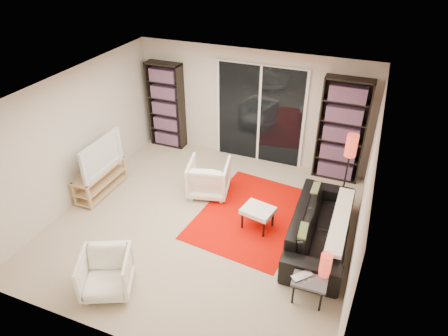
{
  "coord_description": "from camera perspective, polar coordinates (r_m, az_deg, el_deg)",
  "views": [
    {
      "loc": [
        2.32,
        -4.96,
        4.51
      ],
      "look_at": [
        0.25,
        0.3,
        1.0
      ],
      "focal_mm": 32.0,
      "sensor_mm": 36.0,
      "label": 1
    }
  ],
  "objects": [
    {
      "name": "armchair_back",
      "position": [
        7.6,
        -2.16,
        -1.36
      ],
      "size": [
        0.89,
        0.91,
        0.7
      ],
      "primitive_type": "imported",
      "rotation": [
        0.0,
        0.0,
        3.36
      ],
      "color": "white",
      "rests_on": "floor"
    },
    {
      "name": "bookshelf_left",
      "position": [
        9.16,
        -8.26,
        8.81
      ],
      "size": [
        0.8,
        0.3,
        1.95
      ],
      "color": "black",
      "rests_on": "ground"
    },
    {
      "name": "rug",
      "position": [
        7.25,
        4.1,
        -6.65
      ],
      "size": [
        2.0,
        2.55,
        0.01
      ],
      "primitive_type": "cube",
      "rotation": [
        0.0,
        0.0,
        -0.11
      ],
      "color": "#DA0A00",
      "rests_on": "floor"
    },
    {
      "name": "wall_left",
      "position": [
        7.67,
        -20.42,
        4.15
      ],
      "size": [
        0.02,
        5.0,
        2.4
      ],
      "primitive_type": "cube",
      "color": "beige",
      "rests_on": "ground"
    },
    {
      "name": "wall_back",
      "position": [
        8.48,
        3.93,
        8.81
      ],
      "size": [
        5.0,
        0.02,
        2.4
      ],
      "primitive_type": "cube",
      "color": "beige",
      "rests_on": "ground"
    },
    {
      "name": "laptop",
      "position": [
        5.68,
        11.36,
        -15.15
      ],
      "size": [
        0.34,
        0.35,
        0.02
      ],
      "primitive_type": "imported",
      "rotation": [
        0.0,
        0.0,
        0.82
      ],
      "color": "silver",
      "rests_on": "side_table"
    },
    {
      "name": "ottoman",
      "position": [
        6.79,
        4.87,
        -6.19
      ],
      "size": [
        0.59,
        0.51,
        0.4
      ],
      "color": "white",
      "rests_on": "floor"
    },
    {
      "name": "side_table",
      "position": [
        5.77,
        12.24,
        -15.18
      ],
      "size": [
        0.48,
        0.48,
        0.4
      ],
      "color": "#4B4B51",
      "rests_on": "floor"
    },
    {
      "name": "tv_stand",
      "position": [
        8.04,
        -17.2,
        -1.63
      ],
      "size": [
        0.39,
        1.22,
        0.5
      ],
      "color": "tan",
      "rests_on": "floor"
    },
    {
      "name": "floor",
      "position": [
        7.09,
        -2.79,
        -7.68
      ],
      "size": [
        5.0,
        5.0,
        0.0
      ],
      "primitive_type": "plane",
      "color": "#B8AA8B",
      "rests_on": "ground"
    },
    {
      "name": "ceiling",
      "position": [
        5.87,
        -3.41,
        10.71
      ],
      "size": [
        5.0,
        5.0,
        0.02
      ],
      "primitive_type": "cube",
      "color": "white",
      "rests_on": "wall_back"
    },
    {
      "name": "table_lamp",
      "position": [
        5.68,
        14.3,
        -13.27
      ],
      "size": [
        0.16,
        0.16,
        0.36
      ],
      "primitive_type": "cylinder",
      "color": "#EC3F2A",
      "rests_on": "side_table"
    },
    {
      "name": "bookshelf_right",
      "position": [
        8.08,
        16.47,
        5.12
      ],
      "size": [
        0.9,
        0.3,
        2.1
      ],
      "color": "black",
      "rests_on": "ground"
    },
    {
      "name": "armchair_front",
      "position": [
        6.0,
        -16.48,
        -14.21
      ],
      "size": [
        0.9,
        0.91,
        0.63
      ],
      "primitive_type": "imported",
      "rotation": [
        0.0,
        0.0,
        0.43
      ],
      "color": "white",
      "rests_on": "floor"
    },
    {
      "name": "floor_lamp",
      "position": [
        7.16,
        17.57,
        2.1
      ],
      "size": [
        0.22,
        0.22,
        1.47
      ],
      "color": "black",
      "rests_on": "floor"
    },
    {
      "name": "sliding_door",
      "position": [
        8.46,
        5.12,
        7.57
      ],
      "size": [
        1.92,
        0.08,
        2.16
      ],
      "color": "white",
      "rests_on": "ground"
    },
    {
      "name": "sofa",
      "position": [
        6.66,
        13.7,
        -8.17
      ],
      "size": [
        0.92,
        2.25,
        0.65
      ],
      "primitive_type": "imported",
      "rotation": [
        0.0,
        0.0,
        1.59
      ],
      "color": "black",
      "rests_on": "floor"
    },
    {
      "name": "tv",
      "position": [
        7.75,
        -17.73,
        1.84
      ],
      "size": [
        0.15,
        1.14,
        0.66
      ],
      "primitive_type": "imported",
      "rotation": [
        0.0,
        0.0,
        1.57
      ],
      "color": "black",
      "rests_on": "tv_stand"
    },
    {
      "name": "wall_right",
      "position": [
        5.96,
        19.47,
        -3.98
      ],
      "size": [
        0.02,
        5.0,
        2.4
      ],
      "primitive_type": "cube",
      "color": "beige",
      "rests_on": "ground"
    },
    {
      "name": "wall_front",
      "position": [
        4.73,
        -15.94,
        -14.14
      ],
      "size": [
        5.0,
        0.02,
        2.4
      ],
      "primitive_type": "cube",
      "color": "beige",
      "rests_on": "ground"
    }
  ]
}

